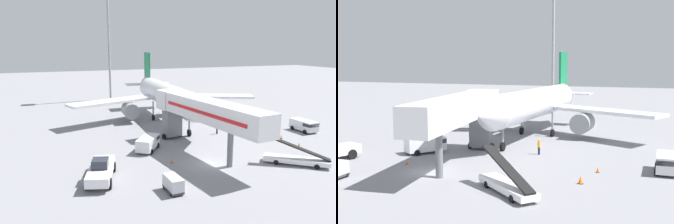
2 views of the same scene
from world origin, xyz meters
TOP-DOWN VIEW (x-y plane):
  - ground_plane at (0.00, 0.00)m, footprint 300.00×300.00m
  - airplane_at_gate at (3.49, 23.90)m, footprint 36.57×35.57m
  - jet_bridge at (0.95, 4.63)m, footprint 6.01×21.92m
  - pushback_tug at (-13.07, 0.02)m, footprint 4.35×7.46m
  - belt_loader_truck at (9.48, -3.92)m, footprint 6.81×6.21m
  - service_van_rear_left at (21.80, 7.77)m, footprint 2.40×4.57m
  - service_van_mid_left at (-5.27, 7.87)m, footprint 4.37×4.91m
  - baggage_cart_near_left at (-7.05, -5.44)m, footprint 1.37×2.57m
  - ground_crew_worker_foreground at (7.60, 11.68)m, footprint 0.40×0.40m
  - safety_cone_alpha at (-4.18, 2.06)m, footprint 0.32×0.32m
  - safety_cone_bravo at (14.60, 1.11)m, footprint 0.48×0.48m
  - safety_cone_charlie at (15.41, 5.68)m, footprint 0.36×0.36m
  - apron_light_mast at (-1.34, 51.73)m, footprint 2.40×2.40m

SIDE VIEW (x-z plane):
  - ground_plane at x=0.00m, z-range 0.00..0.00m
  - safety_cone_alpha at x=-4.18m, z-range 0.00..0.49m
  - safety_cone_charlie at x=15.41m, z-range 0.00..0.55m
  - safety_cone_bravo at x=14.60m, z-range 0.00..0.73m
  - belt_loader_truck at x=9.48m, z-range -0.94..2.51m
  - baggage_cart_near_left at x=-7.05m, z-range 0.08..1.67m
  - ground_crew_worker_foreground at x=7.60m, z-range 0.05..1.89m
  - service_van_mid_left at x=-5.27m, z-range 0.15..1.99m
  - service_van_rear_left at x=21.80m, z-range 0.15..2.01m
  - pushback_tug at x=-13.07m, z-range -0.10..2.33m
  - airplane_at_gate at x=3.49m, z-range -1.49..10.93m
  - jet_bridge at x=0.95m, z-range 1.90..9.28m
  - apron_light_mast at x=-1.34m, z-range 5.25..34.38m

